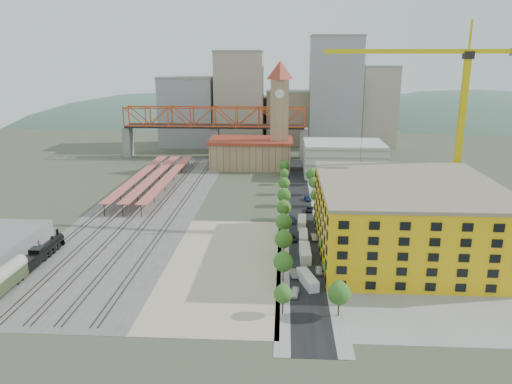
# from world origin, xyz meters

# --- Properties ---
(ground) EXTENTS (400.00, 400.00, 0.00)m
(ground) POSITION_xyz_m (0.00, 0.00, 0.00)
(ground) COLOR #474C38
(ground) RESTS_ON ground
(ballast_strip) EXTENTS (36.00, 165.00, 0.06)m
(ballast_strip) POSITION_xyz_m (-36.00, 17.50, 0.03)
(ballast_strip) COLOR #605E59
(ballast_strip) RESTS_ON ground
(dirt_lot) EXTENTS (28.00, 67.00, 0.06)m
(dirt_lot) POSITION_xyz_m (-4.00, -31.50, 0.03)
(dirt_lot) COLOR tan
(dirt_lot) RESTS_ON ground
(street_asphalt) EXTENTS (12.00, 170.00, 0.06)m
(street_asphalt) POSITION_xyz_m (16.00, 15.00, 0.03)
(street_asphalt) COLOR black
(street_asphalt) RESTS_ON ground
(sidewalk_west) EXTENTS (3.00, 170.00, 0.04)m
(sidewalk_west) POSITION_xyz_m (10.50, 15.00, 0.02)
(sidewalk_west) COLOR gray
(sidewalk_west) RESTS_ON ground
(sidewalk_east) EXTENTS (3.00, 170.00, 0.04)m
(sidewalk_east) POSITION_xyz_m (21.50, 15.00, 0.02)
(sidewalk_east) COLOR gray
(sidewalk_east) RESTS_ON ground
(construction_pad) EXTENTS (50.00, 90.00, 0.06)m
(construction_pad) POSITION_xyz_m (45.00, -20.00, 0.03)
(construction_pad) COLOR gray
(construction_pad) RESTS_ON ground
(rail_tracks) EXTENTS (26.56, 160.00, 0.18)m
(rail_tracks) POSITION_xyz_m (-37.80, 17.50, 0.15)
(rail_tracks) COLOR #382B23
(rail_tracks) RESTS_ON ground
(platform_canopies) EXTENTS (16.00, 80.00, 4.12)m
(platform_canopies) POSITION_xyz_m (-41.00, 45.00, 3.99)
(platform_canopies) COLOR #DE7655
(platform_canopies) RESTS_ON ground
(station_hall) EXTENTS (38.00, 24.00, 13.10)m
(station_hall) POSITION_xyz_m (-5.00, 82.00, 6.67)
(station_hall) COLOR tan
(station_hall) RESTS_ON ground
(clock_tower) EXTENTS (12.00, 12.00, 52.00)m
(clock_tower) POSITION_xyz_m (8.00, 79.99, 28.70)
(clock_tower) COLOR tan
(clock_tower) RESTS_ON ground
(parking_garage) EXTENTS (34.00, 26.00, 14.00)m
(parking_garage) POSITION_xyz_m (36.00, 70.00, 7.00)
(parking_garage) COLOR silver
(parking_garage) RESTS_ON ground
(truss_bridge) EXTENTS (94.00, 9.60, 25.60)m
(truss_bridge) POSITION_xyz_m (-25.00, 105.00, 18.86)
(truss_bridge) COLOR gray
(truss_bridge) RESTS_ON ground
(construction_building) EXTENTS (44.60, 50.60, 18.80)m
(construction_building) POSITION_xyz_m (42.00, -20.00, 9.41)
(construction_building) COLOR yellow
(construction_building) RESTS_ON ground
(street_trees) EXTENTS (15.40, 124.40, 8.00)m
(street_trees) POSITION_xyz_m (16.00, 5.00, 0.00)
(street_trees) COLOR #265B1B
(street_trees) RESTS_ON ground
(skyline) EXTENTS (133.00, 46.00, 60.00)m
(skyline) POSITION_xyz_m (7.47, 142.31, 22.81)
(skyline) COLOR #9EA0A3
(skyline) RESTS_ON ground
(distant_hills) EXTENTS (647.00, 264.00, 227.00)m
(distant_hills) POSITION_xyz_m (45.28, 260.00, -79.54)
(distant_hills) COLOR #4C6B59
(distant_hills) RESTS_ON ground
(locomotive) EXTENTS (2.83, 21.83, 5.46)m
(locomotive) POSITION_xyz_m (-50.00, -30.31, 2.04)
(locomotive) COLOR black
(locomotive) RESTS_ON ground
(coach) EXTENTS (3.13, 18.19, 5.71)m
(coach) POSITION_xyz_m (-50.00, -50.03, 3.04)
(coach) COLOR #27361D
(coach) RESTS_ON ground
(tower_crane) EXTENTS (55.92, 7.31, 59.78)m
(tower_crane) POSITION_xyz_m (59.25, 8.19, 36.89)
(tower_crane) COLOR yellow
(tower_crane) RESTS_ON ground
(site_trailer_a) EXTENTS (4.84, 9.34, 2.47)m
(site_trailer_a) POSITION_xyz_m (16.00, -41.36, 1.24)
(site_trailer_a) COLOR silver
(site_trailer_a) RESTS_ON ground
(site_trailer_b) EXTENTS (2.86, 10.15, 2.76)m
(site_trailer_b) POSITION_xyz_m (16.00, -26.03, 1.38)
(site_trailer_b) COLOR silver
(site_trailer_b) RESTS_ON ground
(site_trailer_c) EXTENTS (2.45, 8.85, 2.41)m
(site_trailer_c) POSITION_xyz_m (16.00, -13.76, 1.21)
(site_trailer_c) COLOR silver
(site_trailer_c) RESTS_ON ground
(site_trailer_d) EXTENTS (2.84, 9.33, 2.53)m
(site_trailer_d) POSITION_xyz_m (16.00, -1.21, 1.26)
(site_trailer_d) COLOR silver
(site_trailer_d) RESTS_ON ground
(car_0) EXTENTS (2.38, 4.67, 1.52)m
(car_0) POSITION_xyz_m (13.00, -46.86, 0.76)
(car_0) COLOR silver
(car_0) RESTS_ON ground
(car_1) EXTENTS (2.14, 4.54, 1.44)m
(car_1) POSITION_xyz_m (13.00, -37.09, 0.72)
(car_1) COLOR gray
(car_1) RESTS_ON ground
(car_2) EXTENTS (3.00, 5.10, 1.33)m
(car_2) POSITION_xyz_m (13.00, -13.64, 0.67)
(car_2) COLOR black
(car_2) RESTS_ON ground
(car_3) EXTENTS (2.31, 5.19, 1.48)m
(car_3) POSITION_xyz_m (13.00, 2.08, 0.74)
(car_3) COLOR navy
(car_3) RESTS_ON ground
(car_4) EXTENTS (1.68, 4.11, 1.40)m
(car_4) POSITION_xyz_m (19.00, -35.14, 0.70)
(car_4) COLOR silver
(car_4) RESTS_ON ground
(car_5) EXTENTS (1.82, 4.51, 1.46)m
(car_5) POSITION_xyz_m (19.00, -12.43, 0.73)
(car_5) COLOR gray
(car_5) RESTS_ON ground
(car_6) EXTENTS (2.88, 5.16, 1.36)m
(car_6) POSITION_xyz_m (19.00, 13.94, 0.68)
(car_6) COLOR black
(car_6) RESTS_ON ground
(car_7) EXTENTS (2.80, 5.28, 1.46)m
(car_7) POSITION_xyz_m (19.00, 26.97, 0.73)
(car_7) COLOR navy
(car_7) RESTS_ON ground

